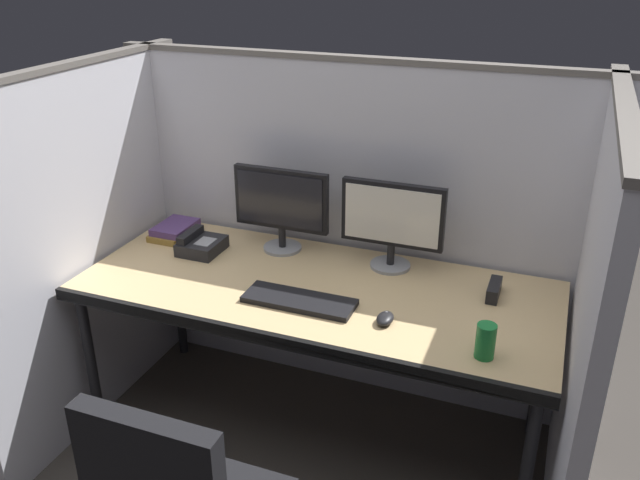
{
  "coord_description": "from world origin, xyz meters",
  "views": [
    {
      "loc": [
        0.85,
        -1.85,
        1.99
      ],
      "look_at": [
        0.0,
        0.35,
        0.92
      ],
      "focal_mm": 36.93,
      "sensor_mm": 36.0,
      "label": 1
    }
  ],
  "objects": [
    {
      "name": "desk",
      "position": [
        0.0,
        0.29,
        0.69
      ],
      "size": [
        1.9,
        0.8,
        0.74
      ],
      "color": "tan",
      "rests_on": "ground"
    },
    {
      "name": "desk_phone",
      "position": [
        -0.59,
        0.42,
        0.77
      ],
      "size": [
        0.17,
        0.19,
        0.09
      ],
      "color": "black",
      "rests_on": "desk"
    },
    {
      "name": "cubicle_partition_right",
      "position": [
        0.99,
        0.2,
        0.79
      ],
      "size": [
        0.06,
        1.41,
        1.57
      ],
      "color": "silver",
      "rests_on": "ground"
    },
    {
      "name": "red_stapler",
      "position": [
        0.67,
        0.47,
        0.77
      ],
      "size": [
        0.04,
        0.15,
        0.06
      ],
      "primitive_type": "cube",
      "color": "black",
      "rests_on": "desk"
    },
    {
      "name": "computer_mouse",
      "position": [
        0.34,
        0.13,
        0.76
      ],
      "size": [
        0.06,
        0.1,
        0.04
      ],
      "color": "black",
      "rests_on": "desk"
    },
    {
      "name": "cubicle_partition_rear",
      "position": [
        0.0,
        0.74,
        0.79
      ],
      "size": [
        2.21,
        0.06,
        1.57
      ],
      "color": "silver",
      "rests_on": "ground"
    },
    {
      "name": "soda_can",
      "position": [
        0.7,
        0.04,
        0.8
      ],
      "size": [
        0.07,
        0.07,
        0.12
      ],
      "primitive_type": "cylinder",
      "color": "#197233",
      "rests_on": "desk"
    },
    {
      "name": "monitor_left",
      "position": [
        -0.26,
        0.57,
        0.96
      ],
      "size": [
        0.43,
        0.17,
        0.37
      ],
      "color": "gray",
      "rests_on": "desk"
    },
    {
      "name": "ground_plane",
      "position": [
        0.0,
        0.0,
        0.0
      ],
      "size": [
        8.0,
        8.0,
        0.0
      ],
      "primitive_type": "plane",
      "color": "#423D38"
    },
    {
      "name": "monitor_right",
      "position": [
        0.23,
        0.57,
        0.96
      ],
      "size": [
        0.43,
        0.17,
        0.37
      ],
      "color": "gray",
      "rests_on": "desk"
    },
    {
      "name": "book_stack",
      "position": [
        -0.79,
        0.52,
        0.77
      ],
      "size": [
        0.16,
        0.22,
        0.06
      ],
      "color": "olive",
      "rests_on": "desk"
    },
    {
      "name": "cubicle_partition_left",
      "position": [
        -0.99,
        0.2,
        0.79
      ],
      "size": [
        0.06,
        1.41,
        1.57
      ],
      "color": "silver",
      "rests_on": "ground"
    },
    {
      "name": "keyboard_main",
      "position": [
        -0.01,
        0.15,
        0.75
      ],
      "size": [
        0.43,
        0.15,
        0.02
      ],
      "primitive_type": "cube",
      "color": "black",
      "rests_on": "desk"
    }
  ]
}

